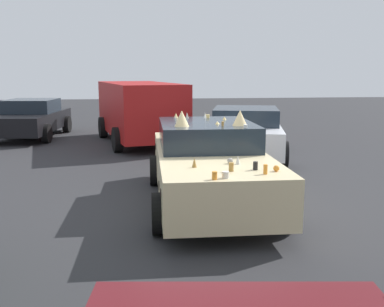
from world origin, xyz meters
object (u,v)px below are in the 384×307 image
object	(u,v)px
parked_sedan_row_back_far	(32,118)
art_car_decorated	(209,163)
parked_sedan_behind_left	(245,132)
parked_van_near_right	(139,109)

from	to	relation	value
parked_sedan_row_back_far	art_car_decorated	bearing A→B (deg)	35.87
parked_sedan_behind_left	parked_sedan_row_back_far	xyz separation A→B (m)	(4.47, 6.54, -0.02)
parked_van_near_right	parked_sedan_row_back_far	xyz separation A→B (m)	(1.66, 3.73, -0.43)
parked_van_near_right	parked_sedan_row_back_far	distance (m)	4.11
art_car_decorated	parked_van_near_right	xyz separation A→B (m)	(6.84, 1.16, 0.38)
art_car_decorated	parked_sedan_row_back_far	distance (m)	9.81
art_car_decorated	parked_sedan_row_back_far	world-z (taller)	art_car_decorated
parked_van_near_right	parked_sedan_row_back_far	size ratio (longest dim) A/B	1.24
parked_sedan_behind_left	art_car_decorated	bearing A→B (deg)	171.68
art_car_decorated	parked_sedan_behind_left	size ratio (longest dim) A/B	1.00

